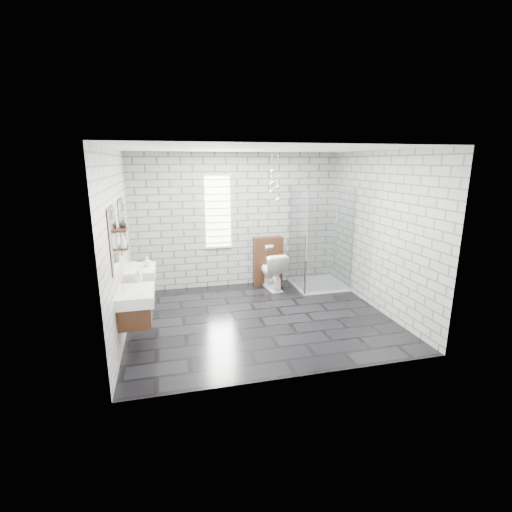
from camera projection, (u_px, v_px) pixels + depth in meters
name	position (u px, v px, depth m)	size (l,w,h in m)	color
floor	(259.00, 318.00, 6.16)	(4.20, 3.60, 0.02)	black
ceiling	(260.00, 148.00, 5.49)	(4.20, 3.60, 0.02)	white
wall_back	(237.00, 221.00, 7.52)	(4.20, 0.02, 2.70)	#A6A7A1
wall_front	(300.00, 269.00, 4.12)	(4.20, 0.02, 2.70)	#A6A7A1
wall_left	(118.00, 245.00, 5.33)	(0.02, 3.60, 2.70)	#A6A7A1
wall_right	(379.00, 232.00, 6.31)	(0.02, 3.60, 2.70)	#A6A7A1
vanity_left	(133.00, 297.00, 4.94)	(0.47, 0.70, 1.57)	#462615
vanity_right	(138.00, 273.00, 6.02)	(0.47, 0.70, 1.57)	#462615
shelf_lower	(124.00, 247.00, 5.31)	(0.14, 0.30, 0.03)	#462615
shelf_upper	(122.00, 230.00, 5.25)	(0.14, 0.30, 0.03)	#462615
window	(218.00, 212.00, 7.36)	(0.56, 0.05, 1.48)	white
cistern_panel	(268.00, 261.00, 7.77)	(0.60, 0.20, 1.00)	#462615
flush_plate	(269.00, 248.00, 7.60)	(0.18, 0.01, 0.12)	silver
shower_enclosure	(317.00, 264.00, 7.49)	(1.00, 1.00, 2.03)	white
pendant_cluster	(274.00, 186.00, 7.07)	(0.24, 0.23, 0.93)	silver
toilet	(272.00, 271.00, 7.50)	(0.42, 0.74, 0.75)	white
soap_bottle_a	(138.00, 275.00, 5.28)	(0.09, 0.09, 0.19)	#B2B2B2
soap_bottle_b	(147.00, 262.00, 6.05)	(0.13, 0.13, 0.16)	#B2B2B2
soap_bottle_c	(123.00, 240.00, 5.18)	(0.09, 0.09, 0.22)	#B2B2B2
vase	(123.00, 224.00, 5.30)	(0.11, 0.11, 0.11)	#B2B2B2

